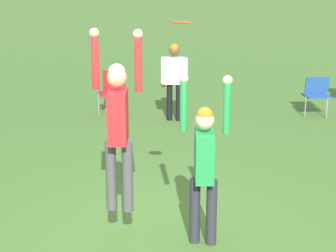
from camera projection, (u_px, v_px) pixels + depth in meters
ground_plane at (153, 242)px, 6.41m from camera, size 120.00×120.00×0.00m
person_jumping at (118, 118)px, 6.00m from camera, size 0.58×0.46×2.01m
person_defending at (204, 158)px, 6.12m from camera, size 0.57×0.46×1.94m
frisbee at (181, 22)px, 5.62m from camera, size 0.23×0.23×0.04m
camping_chair_0 at (317, 92)px, 12.06m from camera, size 0.66×0.70×0.79m
camping_chair_5 at (112, 88)px, 12.23m from camera, size 0.66×0.72×0.92m
person_spectator_near at (174, 75)px, 11.42m from camera, size 0.58×0.28×1.59m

